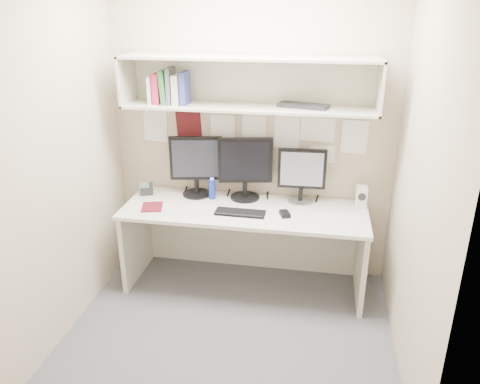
% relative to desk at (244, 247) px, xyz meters
% --- Properties ---
extents(floor, '(2.40, 2.00, 0.01)m').
position_rel_desk_xyz_m(floor, '(0.00, -0.65, -0.37)').
color(floor, '#4A4A4F').
rests_on(floor, ground).
extents(wall_back, '(2.40, 0.02, 2.60)m').
position_rel_desk_xyz_m(wall_back, '(0.00, 0.35, 0.93)').
color(wall_back, tan).
rests_on(wall_back, ground).
extents(wall_front, '(2.40, 0.02, 2.60)m').
position_rel_desk_xyz_m(wall_front, '(0.00, -1.65, 0.93)').
color(wall_front, tan).
rests_on(wall_front, ground).
extents(wall_left, '(0.02, 2.00, 2.60)m').
position_rel_desk_xyz_m(wall_left, '(-1.20, -0.65, 0.93)').
color(wall_left, tan).
rests_on(wall_left, ground).
extents(wall_right, '(0.02, 2.00, 2.60)m').
position_rel_desk_xyz_m(wall_right, '(1.20, -0.65, 0.93)').
color(wall_right, tan).
rests_on(wall_right, ground).
extents(desk, '(2.00, 0.70, 0.73)m').
position_rel_desk_xyz_m(desk, '(0.00, 0.00, 0.00)').
color(desk, beige).
rests_on(desk, floor).
extents(overhead_hutch, '(2.00, 0.38, 0.40)m').
position_rel_desk_xyz_m(overhead_hutch, '(0.00, 0.21, 1.35)').
color(overhead_hutch, beige).
rests_on(overhead_hutch, wall_back).
extents(pinned_papers, '(1.92, 0.01, 0.48)m').
position_rel_desk_xyz_m(pinned_papers, '(0.00, 0.34, 0.88)').
color(pinned_papers, white).
rests_on(pinned_papers, wall_back).
extents(monitor_left, '(0.45, 0.25, 0.52)m').
position_rel_desk_xyz_m(monitor_left, '(-0.46, 0.22, 0.64)').
color(monitor_left, black).
rests_on(monitor_left, desk).
extents(monitor_center, '(0.46, 0.25, 0.53)m').
position_rel_desk_xyz_m(monitor_center, '(-0.03, 0.22, 0.65)').
color(monitor_center, black).
rests_on(monitor_center, desk).
extents(monitor_right, '(0.40, 0.22, 0.46)m').
position_rel_desk_xyz_m(monitor_right, '(0.44, 0.22, 0.62)').
color(monitor_right, '#A5A5AA').
rests_on(monitor_right, desk).
extents(keyboard, '(0.40, 0.15, 0.02)m').
position_rel_desk_xyz_m(keyboard, '(-0.02, -0.12, 0.37)').
color(keyboard, black).
rests_on(keyboard, desk).
extents(mouse, '(0.10, 0.13, 0.03)m').
position_rel_desk_xyz_m(mouse, '(0.34, -0.09, 0.38)').
color(mouse, black).
rests_on(mouse, desk).
extents(speaker, '(0.09, 0.10, 0.18)m').
position_rel_desk_xyz_m(speaker, '(0.94, 0.19, 0.45)').
color(speaker, silver).
rests_on(speaker, desk).
extents(blue_bottle, '(0.06, 0.06, 0.19)m').
position_rel_desk_xyz_m(blue_bottle, '(-0.31, 0.15, 0.45)').
color(blue_bottle, navy).
rests_on(blue_bottle, desk).
extents(maroon_notebook, '(0.21, 0.24, 0.01)m').
position_rel_desk_xyz_m(maroon_notebook, '(-0.75, -0.12, 0.37)').
color(maroon_notebook, '#590F19').
rests_on(maroon_notebook, desk).
extents(desk_phone, '(0.13, 0.12, 0.13)m').
position_rel_desk_xyz_m(desk_phone, '(-0.90, 0.15, 0.41)').
color(desk_phone, black).
rests_on(desk_phone, desk).
extents(book_stack, '(0.31, 0.18, 0.29)m').
position_rel_desk_xyz_m(book_stack, '(-0.64, 0.15, 1.30)').
color(book_stack, silver).
rests_on(book_stack, overhead_hutch).
extents(hutch_tray, '(0.41, 0.24, 0.03)m').
position_rel_desk_xyz_m(hutch_tray, '(0.43, 0.19, 1.19)').
color(hutch_tray, black).
rests_on(hutch_tray, overhead_hutch).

